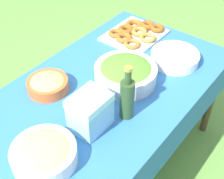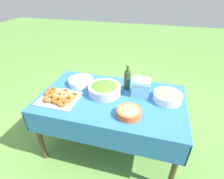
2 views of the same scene
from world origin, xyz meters
name	(u,v)px [view 2 (image 2 of 2)]	position (x,y,z in m)	size (l,w,h in m)	color
ground_plane	(111,144)	(0.00, 0.00, 0.00)	(14.00, 14.00, 0.00)	#609342
picnic_table	(111,104)	(0.00, 0.00, 0.60)	(1.45, 0.86, 0.69)	#2D6BB2
salad_bowl	(105,89)	(-0.09, 0.05, 0.75)	(0.33, 0.33, 0.11)	silver
pasta_bowl	(168,96)	(0.54, 0.10, 0.74)	(0.27, 0.27, 0.10)	white
donut_platter	(58,97)	(-0.49, -0.17, 0.71)	(0.37, 0.33, 0.05)	silver
plate_stack	(81,81)	(-0.40, 0.17, 0.72)	(0.28, 0.28, 0.06)	white
olive_oil_bottle	(127,79)	(0.12, 0.21, 0.80)	(0.07, 0.07, 0.29)	#2D4723
bread_bowl	(129,112)	(0.22, -0.23, 0.73)	(0.21, 0.21, 0.08)	#E05B28
cooler_box	(141,87)	(0.28, 0.12, 0.78)	(0.18, 0.14, 0.18)	#8CC6E5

